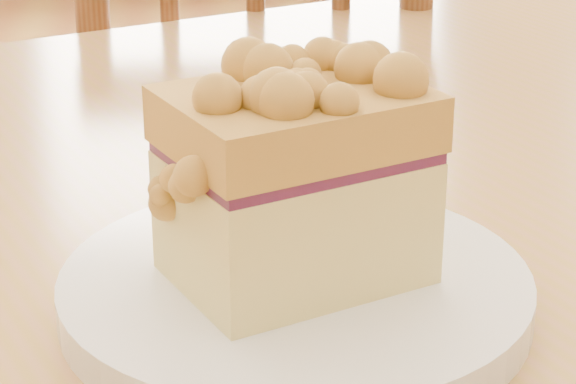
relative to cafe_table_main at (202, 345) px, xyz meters
The scene contains 4 objects.
cafe_table_main is the anchor object (origin of this frame).
cafe_chair_main 0.66m from the cafe_table_main, 82.25° to the left, with size 0.41×0.41×0.87m.
plate 0.18m from the cafe_table_main, 73.02° to the right, with size 0.22×0.22×0.02m.
cake_slice 0.22m from the cafe_table_main, 73.46° to the right, with size 0.14×0.12×0.11m.
Camera 1 is at (-0.03, -0.49, 1.01)m, focal length 70.00 mm.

